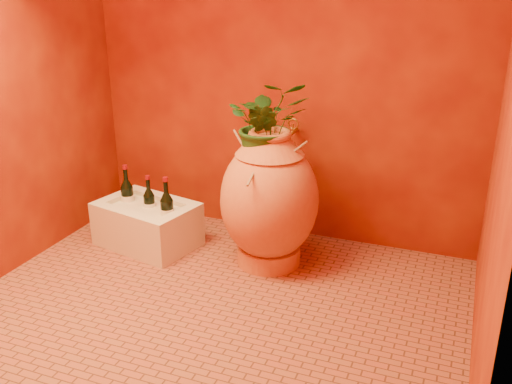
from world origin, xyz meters
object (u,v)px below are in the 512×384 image
at_px(amphora, 269,199).
at_px(wine_bottle_b, 149,205).
at_px(stone_basin, 147,225).
at_px(wine_bottle_c, 167,211).
at_px(wine_bottle_a, 128,197).
at_px(wall_tap, 292,131).

distance_m(amphora, wine_bottle_b, 0.80).
height_order(stone_basin, wine_bottle_b, wine_bottle_b).
relative_size(amphora, wine_bottle_c, 2.42).
distance_m(stone_basin, wine_bottle_a, 0.23).
bearing_deg(wine_bottle_a, wall_tap, 20.93).
bearing_deg(wine_bottle_a, amphora, -0.37).
distance_m(amphora, wall_tap, 0.49).
xyz_separation_m(stone_basin, wine_bottle_b, (0.01, 0.03, 0.13)).
distance_m(wine_bottle_a, wall_tap, 1.13).
height_order(stone_basin, wine_bottle_a, wine_bottle_a).
xyz_separation_m(wine_bottle_c, wall_tap, (0.63, 0.48, 0.44)).
relative_size(amphora, wine_bottle_a, 2.41).
bearing_deg(stone_basin, wine_bottle_a, 160.63).
relative_size(wine_bottle_c, wall_tap, 1.99).
relative_size(amphora, wall_tap, 4.80).
bearing_deg(wine_bottle_b, wall_tap, 26.93).
bearing_deg(wine_bottle_c, wine_bottle_b, 156.62).
distance_m(wine_bottle_a, wine_bottle_c, 0.36).
bearing_deg(wine_bottle_a, wine_bottle_b, -9.81).
height_order(wine_bottle_a, wine_bottle_b, wine_bottle_a).
relative_size(wine_bottle_b, wall_tap, 1.77).
bearing_deg(wine_bottle_b, stone_basin, -101.50).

